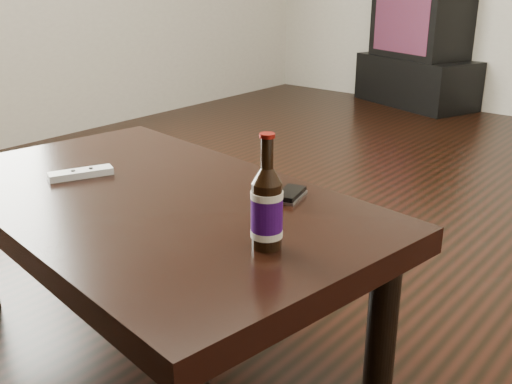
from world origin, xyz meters
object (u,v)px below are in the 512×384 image
Objects in this scene: tv at (421,23)px; remote at (81,173)px; coffee_table at (151,216)px; tv_stand at (416,81)px; phone at (290,194)px; beer_bottle at (267,209)px.

tv is 3.85m from remote.
coffee_table is (0.96, -3.75, -0.23)m from tv.
remote is (0.69, -3.78, 0.31)m from tv_stand.
tv_stand is 3.86m from remote.
remote reaches higher than tv_stand.
tv is at bearing -90.00° from tv_stand.
tv is 6.75× the size of phone.
phone is at bearing -50.28° from tv_stand.
coffee_table is 5.56× the size of beer_bottle.
remote is at bearing -59.74° from tv_stand.
remote is at bearing 178.04° from beer_bottle.
tv_stand is at bearing 123.91° from remote.
coffee_table is at bearing -55.78° from tv.
coffee_table reaches higher than tv_stand.
tv is at bearing 104.34° from coffee_table.
tv is at bearing 123.92° from remote.
coffee_table is at bearing -160.65° from phone.
tv_stand is at bearing 94.49° from phone.
coffee_table is (0.96, -3.75, 0.24)m from tv_stand.
coffee_table is 0.28m from remote.
tv reaches higher than remote.
coffee_table is at bearing 172.58° from beer_bottle.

